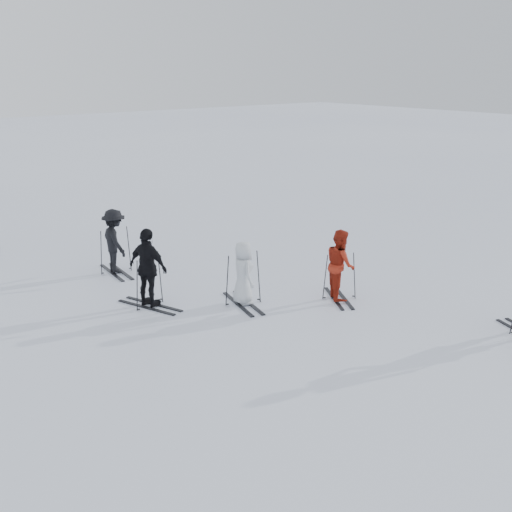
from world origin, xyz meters
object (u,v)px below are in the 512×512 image
(skier_uphill_left, at_px, (148,269))
(skier_uphill_far, at_px, (115,242))
(skier_grey, at_px, (243,274))
(skier_red, at_px, (340,265))

(skier_uphill_left, bearing_deg, skier_uphill_far, -29.69)
(skier_grey, bearing_deg, skier_uphill_far, 31.81)
(skier_red, height_order, skier_uphill_far, skier_uphill_far)
(skier_red, relative_size, skier_grey, 1.13)
(skier_grey, bearing_deg, skier_uphill_left, 70.16)
(skier_uphill_far, bearing_deg, skier_red, -141.26)
(skier_grey, height_order, skier_uphill_left, skier_uphill_left)
(skier_red, distance_m, skier_grey, 2.40)
(skier_red, height_order, skier_grey, skier_red)
(skier_red, distance_m, skier_uphill_far, 6.31)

